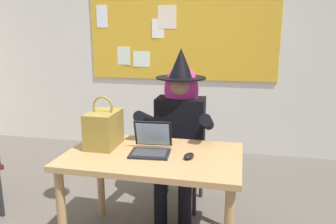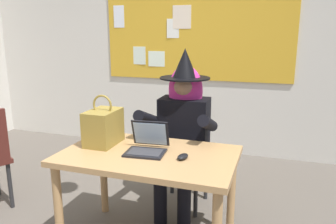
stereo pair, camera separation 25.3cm
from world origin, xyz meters
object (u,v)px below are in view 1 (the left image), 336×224
Objects in this scene: laptop at (151,146)px; handbag at (104,129)px; computer_mouse at (189,156)px; desk_main at (153,167)px; chair_at_desk at (182,147)px; person_costumed at (179,121)px.

laptop is 0.38m from handbag.
handbag is at bearing -176.10° from computer_mouse.
desk_main is at bearing -173.66° from computer_mouse.
laptop reaches higher than chair_at_desk.
laptop is at bearing -5.02° from chair_at_desk.
chair_at_desk is at bearing 117.09° from computer_mouse.
handbag reaches higher than chair_at_desk.
person_costumed is (-0.00, -0.12, 0.28)m from chair_at_desk.
person_costumed is (0.07, 0.61, 0.18)m from desk_main.
chair_at_desk is at bearing 54.33° from handbag.
desk_main is at bearing -8.39° from person_costumed.
laptop is (-0.09, -0.58, -0.03)m from person_costumed.
person_costumed is at bearing 83.05° from desk_main.
desk_main is at bearing -60.80° from laptop.
computer_mouse is at bearing 16.25° from chair_at_desk.
person_costumed reaches higher than desk_main.
handbag is at bearing 168.61° from desk_main.
person_costumed is at bearing 48.64° from handbag.
computer_mouse reaches higher than desk_main.
chair_at_desk is at bearing 177.43° from person_costumed.
handbag is (-0.37, 0.05, 0.09)m from laptop.
desk_main is 4.11× the size of laptop.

